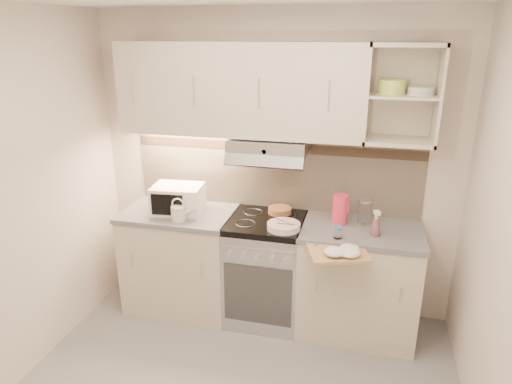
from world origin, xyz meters
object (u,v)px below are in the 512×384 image
plate_stack (284,226)px  spray_bottle (376,225)px  watering_can (179,212)px  glass_jar (364,212)px  microwave (178,199)px  cutting_board (337,251)px  electric_range (266,269)px  pink_pitcher (340,209)px

plate_stack → spray_bottle: 0.68m
watering_can → glass_jar: 1.45m
microwave → cutting_board: bearing=-20.6°
watering_can → plate_stack: 0.84m
watering_can → spray_bottle: spray_bottle is taller
spray_bottle → cutting_board: size_ratio=0.53×
spray_bottle → cutting_board: bearing=-151.5°
electric_range → microwave: 0.94m
pink_pitcher → microwave: bearing=178.6°
microwave → plate_stack: bearing=-14.5°
pink_pitcher → watering_can: bearing=-173.4°
electric_range → glass_jar: glass_jar is taller
microwave → watering_can: microwave is taller
microwave → plate_stack: size_ratio=1.69×
watering_can → cutting_board: size_ratio=0.56×
electric_range → glass_jar: bearing=6.9°
glass_jar → cutting_board: size_ratio=0.51×
spray_bottle → cutting_board: (-0.25, -0.27, -0.11)m
plate_stack → cutting_board: 0.48m
pink_pitcher → cutting_board: bearing=-91.6°
electric_range → spray_bottle: (0.84, -0.10, 0.53)m
cutting_board → electric_range: bearing=130.2°
pink_pitcher → glass_jar: 0.19m
microwave → watering_can: size_ratio=1.95×
electric_range → pink_pitcher: (0.57, 0.06, 0.57)m
microwave → spray_bottle: 1.59m
microwave → watering_can: 0.19m
electric_range → plate_stack: size_ratio=3.55×
electric_range → spray_bottle: spray_bottle is taller
electric_range → spray_bottle: size_ratio=4.26×
cutting_board → watering_can: bearing=153.8°
microwave → glass_jar: bearing=-1.8°
watering_can → glass_jar: (1.42, 0.27, 0.04)m
electric_range → microwave: microwave is taller
pink_pitcher → spray_bottle: size_ratio=1.12×
cutting_board → glass_jar: bearing=52.3°
pink_pitcher → glass_jar: bearing=6.5°
microwave → watering_can: bearing=-70.5°
plate_stack → glass_jar: bearing=22.7°
spray_bottle → watering_can: bearing=165.0°
watering_can → plate_stack: (0.84, 0.03, -0.04)m
electric_range → cutting_board: bearing=-31.9°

